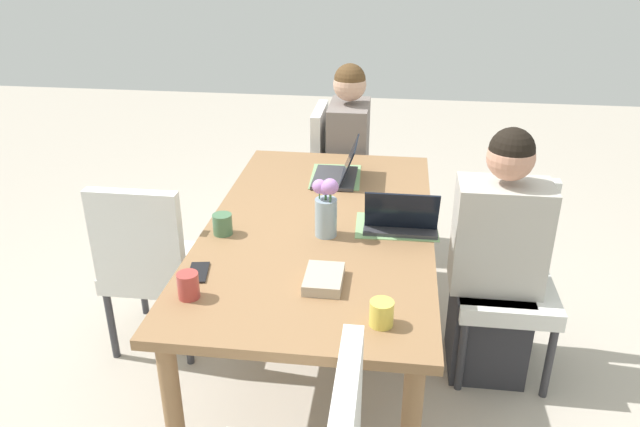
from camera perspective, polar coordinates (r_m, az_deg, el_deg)
ground_plane at (r=3.15m, az=-0.00°, el=-12.83°), size 10.00×10.00×0.00m
dining_table at (r=2.79m, az=-0.00°, el=-2.32°), size 1.86×1.00×0.72m
chair_near_left_near at (r=2.98m, az=16.81°, el=-4.89°), size 0.44×0.44×0.90m
person_near_left_near at (r=2.89m, az=15.90°, el=-5.11°), size 0.36×0.40×1.19m
chair_head_right_left_mid at (r=4.00m, az=1.60°, el=4.12°), size 0.44×0.44×0.90m
person_head_right_left_mid at (r=3.93m, az=2.61°, el=4.12°), size 0.40×0.36×1.19m
chair_far_right_near at (r=3.04m, az=-15.43°, el=-4.12°), size 0.44×0.44×0.90m
flower_vase at (r=2.60m, az=0.59°, el=0.80°), size 0.10×0.11×0.27m
placemat_near_left_near at (r=2.75m, az=7.10°, el=-1.21°), size 0.27×0.37×0.00m
placemat_head_right_left_mid at (r=3.27m, az=1.47°, el=3.43°), size 0.37×0.28×0.00m
laptop_near_left_near at (r=2.71m, az=7.50°, el=-0.67°), size 0.22×0.32×0.20m
laptop_head_right_left_mid at (r=3.22m, az=1.80°, el=3.84°), size 0.32×0.22×0.20m
coffee_mug_near_left at (r=2.68m, az=-9.02°, el=-0.99°), size 0.08×0.08×0.09m
coffee_mug_near_right at (r=2.08m, az=5.72°, el=-9.18°), size 0.08×0.08×0.09m
coffee_mug_centre_left at (r=2.26m, az=-12.11°, el=-6.54°), size 0.08×0.08×0.10m
book_red_cover at (r=2.30m, az=0.36°, el=-6.09°), size 0.20×0.14×0.04m
phone_black at (r=2.42m, az=-11.21°, el=-5.38°), size 0.16×0.10×0.01m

